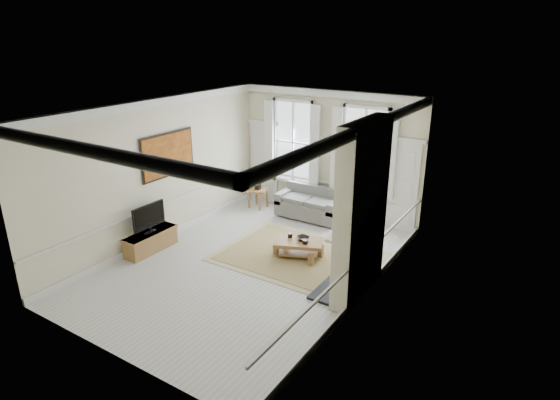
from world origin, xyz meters
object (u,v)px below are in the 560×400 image
Objects in this scene: sofa at (311,205)px; coffee_table at (298,244)px; side_table at (258,193)px; tv_stand at (151,241)px.

sofa reaches higher than coffee_table.
coffee_table is (2.55, -2.06, -0.13)m from side_table.
side_table is at bearing -174.31° from sofa.
sofa is at bearing 60.59° from tv_stand.
side_table reaches higher than coffee_table.
tv_stand is (-3.04, -1.56, -0.09)m from coffee_table.
tv_stand is (-0.49, -3.62, -0.21)m from side_table.
side_table is (-1.64, -0.16, 0.09)m from sofa.
coffee_table is (0.91, -2.22, -0.04)m from sofa.
sofa is 1.46× the size of coffee_table.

